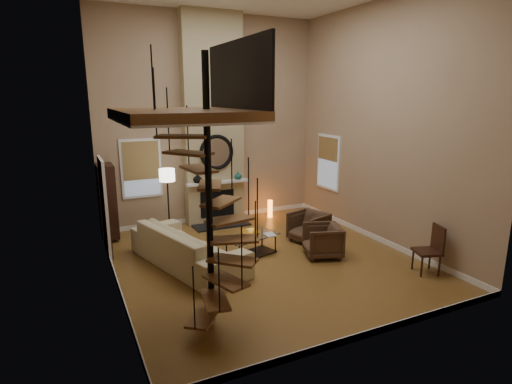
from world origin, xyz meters
name	(u,v)px	position (x,y,z in m)	size (l,w,h in m)	color
ground	(264,260)	(0.00, 0.00, -0.01)	(6.00, 6.50, 0.01)	olive
back_wall	(211,121)	(0.00, 3.25, 2.75)	(6.00, 0.02, 5.50)	tan
front_wall	(377,149)	(0.00, -3.25, 2.75)	(6.00, 0.02, 5.50)	tan
left_wall	(105,136)	(-3.00, 0.00, 2.75)	(0.02, 6.50, 5.50)	tan
right_wall	(382,125)	(3.00, 0.00, 2.75)	(0.02, 6.50, 5.50)	tan
baseboard_back	(213,217)	(0.00, 3.24, 0.06)	(6.00, 0.02, 0.12)	white
baseboard_front	(364,335)	(0.00, -3.24, 0.06)	(6.00, 0.02, 0.12)	white
baseboard_left	(118,284)	(-2.99, 0.00, 0.06)	(0.02, 6.50, 0.12)	white
baseboard_right	(374,237)	(2.99, 0.00, 0.06)	(0.02, 6.50, 0.12)	white
chimney_breast	(213,121)	(0.00, 3.06, 2.75)	(1.60, 0.38, 5.50)	tan
hearth	(222,225)	(0.00, 2.57, 0.02)	(1.50, 0.60, 0.04)	black
firebox	(217,203)	(0.00, 2.86, 0.55)	(0.95, 0.02, 0.72)	black
mantel	(218,182)	(0.00, 2.78, 1.15)	(1.70, 0.18, 0.06)	white
mirror_frame	(217,152)	(0.00, 2.84, 1.95)	(0.94, 0.94, 0.10)	black
mirror_disc	(216,152)	(0.00, 2.85, 1.95)	(0.80, 0.80, 0.01)	white
vase_left	(198,178)	(-0.55, 2.82, 1.30)	(0.24, 0.24, 0.25)	black
vase_right	(238,175)	(0.60, 2.82, 1.28)	(0.20, 0.20, 0.21)	#18544D
window_back	(141,168)	(-1.90, 3.22, 1.62)	(1.02, 0.06, 1.52)	white
window_right	(328,161)	(2.97, 2.00, 1.63)	(0.06, 1.02, 1.52)	white
entry_door	(105,208)	(-2.95, 1.80, 1.05)	(0.10, 1.05, 2.16)	white
loft	(189,110)	(-2.04, -1.80, 3.24)	(1.70, 2.20, 1.09)	brown
spiral_stair	(210,210)	(-1.78, -1.79, 1.78)	(1.47, 1.47, 4.06)	black
hutch	(107,201)	(-2.81, 2.81, 0.95)	(0.37, 0.79, 1.77)	#321910
sofa	(187,246)	(-1.55, 0.45, 0.40)	(2.89, 1.13, 0.84)	#C2B486
armchair_near	(310,226)	(1.54, 0.59, 0.35)	(0.77, 0.79, 0.72)	#483121
armchair_far	(326,241)	(1.30, -0.39, 0.35)	(0.75, 0.77, 0.70)	#483121
coffee_table	(251,243)	(-0.14, 0.34, 0.28)	(1.32, 0.92, 0.45)	silver
bowl	(250,233)	(-0.14, 0.39, 0.50)	(0.41, 0.41, 0.10)	orange
book	(269,235)	(0.21, 0.19, 0.46)	(0.22, 0.29, 0.03)	gray
floor_lamp	(167,181)	(-1.45, 2.34, 1.41)	(0.37, 0.37, 1.70)	black
accent_lamp	(270,209)	(1.55, 2.74, 0.25)	(0.14, 0.14, 0.49)	orange
side_chair	(432,247)	(2.67, -1.98, 0.53)	(0.59, 0.59, 0.98)	#321910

